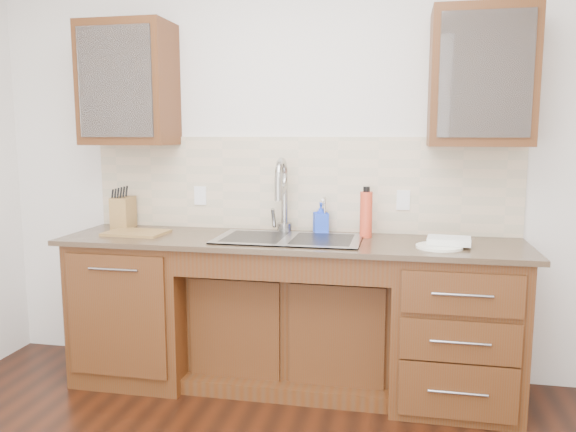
% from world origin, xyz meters
% --- Properties ---
extents(wall_back, '(4.00, 0.10, 2.70)m').
position_xyz_m(wall_back, '(0.00, 1.80, 1.35)').
color(wall_back, silver).
rests_on(wall_back, ground).
extents(base_cabinet_left, '(0.70, 0.62, 0.88)m').
position_xyz_m(base_cabinet_left, '(-0.95, 1.44, 0.44)').
color(base_cabinet_left, '#593014').
rests_on(base_cabinet_left, ground).
extents(base_cabinet_center, '(1.20, 0.44, 0.70)m').
position_xyz_m(base_cabinet_center, '(0.00, 1.53, 0.35)').
color(base_cabinet_center, '#593014').
rests_on(base_cabinet_center, ground).
extents(base_cabinet_right, '(0.70, 0.62, 0.88)m').
position_xyz_m(base_cabinet_right, '(0.95, 1.44, 0.44)').
color(base_cabinet_right, '#593014').
rests_on(base_cabinet_right, ground).
extents(countertop, '(2.70, 0.65, 0.03)m').
position_xyz_m(countertop, '(0.00, 1.43, 0.90)').
color(countertop, '#84705B').
rests_on(countertop, base_cabinet_left).
extents(backsplash, '(2.70, 0.02, 0.59)m').
position_xyz_m(backsplash, '(0.00, 1.74, 1.21)').
color(backsplash, beige).
rests_on(backsplash, wall_back).
extents(sink, '(0.84, 0.46, 0.19)m').
position_xyz_m(sink, '(0.00, 1.41, 0.83)').
color(sink, '#9E9EA5').
rests_on(sink, countertop).
extents(faucet, '(0.04, 0.04, 0.40)m').
position_xyz_m(faucet, '(-0.07, 1.64, 1.11)').
color(faucet, '#999993').
rests_on(faucet, countertop).
extents(filter_tap, '(0.02, 0.02, 0.24)m').
position_xyz_m(filter_tap, '(0.18, 1.65, 1.03)').
color(filter_tap, '#999993').
rests_on(filter_tap, countertop).
extents(upper_cabinet_left, '(0.55, 0.34, 0.75)m').
position_xyz_m(upper_cabinet_left, '(-1.05, 1.58, 1.83)').
color(upper_cabinet_left, '#593014').
rests_on(upper_cabinet_left, wall_back).
extents(upper_cabinet_right, '(0.55, 0.34, 0.75)m').
position_xyz_m(upper_cabinet_right, '(1.05, 1.58, 1.83)').
color(upper_cabinet_right, '#593014').
rests_on(upper_cabinet_right, wall_back).
extents(outlet_left, '(0.08, 0.01, 0.12)m').
position_xyz_m(outlet_left, '(-0.65, 1.73, 1.12)').
color(outlet_left, white).
rests_on(outlet_left, backsplash).
extents(outlet_right, '(0.08, 0.01, 0.12)m').
position_xyz_m(outlet_right, '(0.65, 1.73, 1.12)').
color(outlet_right, white).
rests_on(outlet_right, backsplash).
extents(soap_bottle, '(0.11, 0.11, 0.19)m').
position_xyz_m(soap_bottle, '(0.15, 1.66, 1.00)').
color(soap_bottle, blue).
rests_on(soap_bottle, countertop).
extents(water_bottle, '(0.10, 0.10, 0.27)m').
position_xyz_m(water_bottle, '(0.44, 1.58, 1.05)').
color(water_bottle, red).
rests_on(water_bottle, countertop).
extents(plate, '(0.25, 0.25, 0.01)m').
position_xyz_m(plate, '(0.84, 1.33, 0.92)').
color(plate, white).
rests_on(plate, countertop).
extents(dish_towel, '(0.24, 0.19, 0.04)m').
position_xyz_m(dish_towel, '(0.90, 1.38, 0.94)').
color(dish_towel, white).
rests_on(dish_towel, plate).
extents(knife_block, '(0.13, 0.19, 0.20)m').
position_xyz_m(knife_block, '(-1.14, 1.60, 1.01)').
color(knife_block, brown).
rests_on(knife_block, countertop).
extents(cutting_board, '(0.37, 0.27, 0.02)m').
position_xyz_m(cutting_board, '(-0.95, 1.41, 0.92)').
color(cutting_board, '#A8643E').
rests_on(cutting_board, countertop).
extents(cup_left_a, '(0.15, 0.15, 0.09)m').
position_xyz_m(cup_left_a, '(-1.11, 1.58, 1.77)').
color(cup_left_a, white).
rests_on(cup_left_a, upper_cabinet_left).
extents(cup_left_b, '(0.14, 0.14, 0.10)m').
position_xyz_m(cup_left_b, '(-0.94, 1.58, 1.77)').
color(cup_left_b, white).
rests_on(cup_left_b, upper_cabinet_left).
extents(cup_right_a, '(0.15, 0.15, 0.10)m').
position_xyz_m(cup_right_a, '(1.00, 1.58, 1.77)').
color(cup_right_a, silver).
rests_on(cup_right_a, upper_cabinet_right).
extents(cup_right_b, '(0.11, 0.11, 0.09)m').
position_xyz_m(cup_right_b, '(1.12, 1.58, 1.77)').
color(cup_right_b, white).
rests_on(cup_right_b, upper_cabinet_right).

